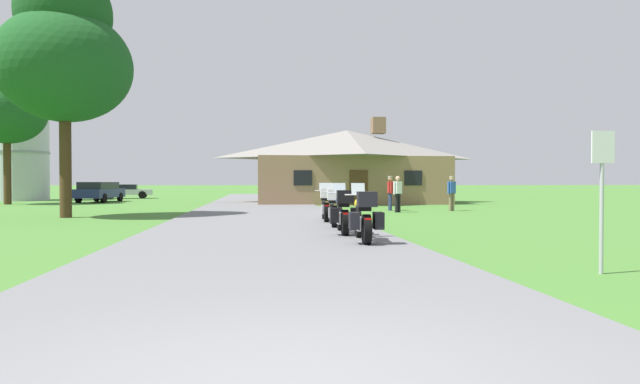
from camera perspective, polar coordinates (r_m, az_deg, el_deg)
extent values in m
plane|color=#42752D|center=(23.31, -6.31, -2.35)|extent=(500.00, 500.00, 0.00)
cube|color=slate|center=(21.31, -6.27, -2.59)|extent=(6.40, 80.00, 0.06)
cylinder|color=black|center=(12.77, 4.11, -3.43)|extent=(0.15, 0.65, 0.64)
cylinder|color=black|center=(11.34, 5.00, -3.99)|extent=(0.20, 0.65, 0.64)
cube|color=silver|center=(12.03, 4.54, -3.42)|extent=(0.30, 0.58, 0.30)
ellipsoid|color=gold|center=(12.26, 4.39, -1.23)|extent=(0.33, 0.54, 0.26)
cube|color=black|center=(11.81, 4.67, -1.75)|extent=(0.31, 0.54, 0.10)
cylinder|color=silver|center=(12.69, 4.14, -0.29)|extent=(0.66, 0.08, 0.03)
cylinder|color=silver|center=(12.74, 4.11, -1.82)|extent=(0.08, 0.24, 0.73)
cube|color=#B2BCC6|center=(12.79, 4.08, 0.35)|extent=(0.33, 0.13, 0.27)
sphere|color=silver|center=(12.69, 4.14, -0.92)|extent=(0.11, 0.11, 0.11)
cube|color=black|center=(11.25, 5.04, -0.77)|extent=(0.42, 0.39, 0.32)
cube|color=red|center=(11.11, 5.16, -2.94)|extent=(0.14, 0.04, 0.06)
cylinder|color=silver|center=(11.69, 5.46, -4.34)|extent=(0.11, 0.55, 0.07)
cube|color=black|center=(11.34, 3.66, -3.08)|extent=(0.23, 0.41, 0.36)
cube|color=black|center=(11.42, 6.26, -3.06)|extent=(0.23, 0.41, 0.36)
cylinder|color=black|center=(14.65, 2.13, -2.85)|extent=(0.15, 0.65, 0.64)
cylinder|color=black|center=(13.22, 2.68, -3.28)|extent=(0.20, 0.65, 0.64)
cube|color=silver|center=(13.91, 2.40, -2.81)|extent=(0.30, 0.58, 0.30)
ellipsoid|color=#1E3899|center=(14.15, 2.30, -0.92)|extent=(0.33, 0.54, 0.26)
cube|color=black|center=(13.69, 2.48, -1.37)|extent=(0.31, 0.54, 0.10)
cylinder|color=silver|center=(14.58, 2.14, -0.12)|extent=(0.66, 0.07, 0.03)
cylinder|color=silver|center=(14.63, 2.13, -1.45)|extent=(0.08, 0.24, 0.73)
cube|color=#B2BCC6|center=(14.68, 2.11, 0.44)|extent=(0.33, 0.13, 0.27)
sphere|color=silver|center=(14.58, 2.14, -0.67)|extent=(0.11, 0.11, 0.11)
cube|color=black|center=(13.14, 2.71, -0.51)|extent=(0.42, 0.39, 0.32)
cube|color=red|center=(12.99, 2.78, -2.36)|extent=(0.14, 0.04, 0.06)
cylinder|color=silver|center=(13.56, 3.14, -3.59)|extent=(0.11, 0.55, 0.07)
cube|color=black|center=(13.23, 1.54, -2.49)|extent=(0.23, 0.41, 0.36)
cube|color=black|center=(13.29, 3.78, -2.48)|extent=(0.23, 0.41, 0.36)
cylinder|color=black|center=(17.04, 1.26, -2.31)|extent=(0.16, 0.65, 0.64)
cylinder|color=black|center=(15.60, 1.54, -2.62)|extent=(0.21, 0.65, 0.64)
cube|color=silver|center=(16.30, 1.40, -2.25)|extent=(0.31, 0.58, 0.30)
ellipsoid|color=orange|center=(16.54, 1.35, -0.64)|extent=(0.34, 0.54, 0.26)
cube|color=black|center=(16.08, 1.44, -1.01)|extent=(0.32, 0.54, 0.10)
cylinder|color=silver|center=(16.97, 1.27, 0.04)|extent=(0.66, 0.09, 0.03)
cylinder|color=silver|center=(17.02, 1.26, -1.10)|extent=(0.08, 0.24, 0.73)
cube|color=#B2BCC6|center=(17.07, 1.25, 0.52)|extent=(0.33, 0.14, 0.27)
sphere|color=silver|center=(16.98, 1.27, -0.43)|extent=(0.11, 0.11, 0.11)
cube|color=silver|center=(15.53, 1.55, -0.27)|extent=(0.43, 0.39, 0.32)
cube|color=red|center=(15.37, 1.58, -1.83)|extent=(0.14, 0.04, 0.06)
cylinder|color=silver|center=(15.94, 1.97, -2.90)|extent=(0.12, 0.55, 0.07)
cylinder|color=black|center=(19.15, 0.41, -1.94)|extent=(0.15, 0.65, 0.64)
cylinder|color=black|center=(17.72, 0.69, -2.18)|extent=(0.19, 0.65, 0.64)
cube|color=silver|center=(18.41, 0.55, -1.87)|extent=(0.29, 0.58, 0.30)
ellipsoid|color=orange|center=(18.65, 0.50, -0.45)|extent=(0.33, 0.54, 0.26)
cube|color=black|center=(18.20, 0.59, -0.77)|extent=(0.31, 0.54, 0.10)
cylinder|color=silver|center=(19.09, 0.42, 0.15)|extent=(0.66, 0.07, 0.03)
cylinder|color=silver|center=(19.14, 0.41, -0.86)|extent=(0.07, 0.24, 0.73)
cube|color=#B2BCC6|center=(19.19, 0.40, 0.57)|extent=(0.33, 0.13, 0.27)
sphere|color=silver|center=(19.09, 0.42, -0.27)|extent=(0.11, 0.11, 0.11)
cube|color=silver|center=(17.64, 0.71, -0.11)|extent=(0.42, 0.38, 0.32)
cube|color=red|center=(17.49, 0.74, -1.49)|extent=(0.14, 0.04, 0.06)
cylinder|color=silver|center=(18.05, 1.07, -2.44)|extent=(0.10, 0.55, 0.07)
cube|color=#896B4C|center=(36.43, 2.89, 1.22)|extent=(12.07, 8.54, 3.00)
pyramid|color=gray|center=(36.52, 2.89, 5.09)|extent=(12.79, 9.05, 1.93)
cube|color=brown|center=(37.06, 6.23, 7.07)|extent=(0.90, 0.90, 1.10)
cube|color=#472D19|center=(32.20, 4.16, 0.45)|extent=(1.10, 0.08, 2.10)
cube|color=black|center=(31.74, -1.84, 1.53)|extent=(1.10, 0.06, 0.90)
cube|color=black|center=(33.00, 9.93, 1.49)|extent=(1.10, 0.06, 0.90)
cylinder|color=navy|center=(26.32, 7.45, -1.03)|extent=(0.14, 0.14, 0.86)
cylinder|color=navy|center=(26.15, 7.54, -1.05)|extent=(0.14, 0.14, 0.86)
cube|color=#A8231E|center=(26.22, 7.50, 0.51)|extent=(0.23, 0.36, 0.56)
cylinder|color=#A8231E|center=(26.44, 7.39, 0.47)|extent=(0.09, 0.09, 0.58)
cylinder|color=#A8231E|center=(25.99, 7.62, 0.46)|extent=(0.09, 0.09, 0.58)
sphere|color=tan|center=(26.22, 7.50, 1.43)|extent=(0.21, 0.21, 0.21)
cylinder|color=#B2AD99|center=(26.22, 7.50, 1.65)|extent=(0.22, 0.22, 0.05)
cylinder|color=#75664C|center=(26.57, 14.01, -1.03)|extent=(0.14, 0.14, 0.86)
cylinder|color=#75664C|center=(26.43, 13.75, -1.04)|extent=(0.14, 0.14, 0.86)
cube|color=#2D56AD|center=(26.49, 13.89, 0.50)|extent=(0.42, 0.37, 0.56)
cylinder|color=#2D56AD|center=(26.66, 14.21, 0.46)|extent=(0.09, 0.09, 0.58)
cylinder|color=#2D56AD|center=(26.31, 13.56, 0.45)|extent=(0.09, 0.09, 0.58)
sphere|color=tan|center=(26.49, 13.89, 1.41)|extent=(0.21, 0.21, 0.21)
cylinder|color=#B2AD99|center=(26.49, 13.89, 1.62)|extent=(0.22, 0.22, 0.05)
cylinder|color=black|center=(24.76, 8.44, -1.16)|extent=(0.14, 0.14, 0.86)
cylinder|color=black|center=(24.62, 8.16, -1.17)|extent=(0.14, 0.14, 0.86)
cube|color=silver|center=(24.67, 8.31, 0.48)|extent=(0.42, 0.38, 0.56)
cylinder|color=silver|center=(24.85, 8.65, 0.44)|extent=(0.09, 0.09, 0.58)
cylinder|color=silver|center=(24.50, 7.95, 0.43)|extent=(0.09, 0.09, 0.58)
sphere|color=tan|center=(24.67, 8.31, 1.45)|extent=(0.21, 0.21, 0.21)
cylinder|color=#9EA0A5|center=(9.02, 27.87, -1.14)|extent=(0.06, 0.06, 2.10)
cube|color=silver|center=(9.01, 27.99, 4.27)|extent=(0.36, 0.02, 0.48)
cylinder|color=#422D19|center=(23.03, -25.55, 3.10)|extent=(0.44, 0.44, 4.49)
ellipsoid|color=#194C1E|center=(23.45, -25.62, 12.03)|extent=(5.09, 5.09, 4.32)
ellipsoid|color=#16441B|center=(23.92, -25.66, 16.82)|extent=(3.56, 3.56, 3.81)
cylinder|color=#422D19|center=(38.57, -30.42, 2.20)|extent=(0.44, 0.44, 4.51)
ellipsoid|color=#194C1E|center=(38.81, -30.47, 7.44)|extent=(4.72, 4.72, 4.01)
ellipsoid|color=#16441B|center=(39.07, -30.50, 10.19)|extent=(3.30, 3.30, 3.54)
cylinder|color=#B2B7BC|center=(46.78, -29.46, 3.70)|extent=(4.16, 4.16, 7.33)
cone|color=#999EA3|center=(47.17, -29.51, 8.79)|extent=(4.24, 4.24, 1.04)
cylinder|color=gray|center=(46.78, -29.46, 3.70)|extent=(4.28, 4.28, 0.15)
cube|color=navy|center=(40.06, -22.45, -0.13)|extent=(2.38, 4.79, 0.60)
cube|color=black|center=(39.87, -22.57, 0.64)|extent=(2.00, 3.39, 0.48)
cylinder|color=black|center=(41.71, -22.76, -0.50)|extent=(0.30, 0.66, 0.64)
cylinder|color=black|center=(41.08, -20.59, -0.50)|extent=(0.30, 0.66, 0.64)
cylinder|color=black|center=(39.11, -24.40, -0.61)|extent=(0.30, 0.66, 0.64)
cylinder|color=black|center=(38.43, -22.10, -0.62)|extent=(0.30, 0.66, 0.64)
cube|color=#ADAFB7|center=(48.42, -19.94, -0.01)|extent=(4.43, 2.45, 0.46)
cube|color=black|center=(48.43, -20.06, 0.51)|extent=(2.11, 1.88, 0.42)
cylinder|color=black|center=(47.71, -21.58, -0.31)|extent=(0.67, 0.31, 0.64)
cylinder|color=black|center=(49.39, -21.36, -0.26)|extent=(0.67, 0.31, 0.64)
cylinder|color=black|center=(47.49, -18.45, -0.29)|extent=(0.67, 0.31, 0.64)
cylinder|color=black|center=(49.18, -18.34, -0.25)|extent=(0.67, 0.31, 0.64)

